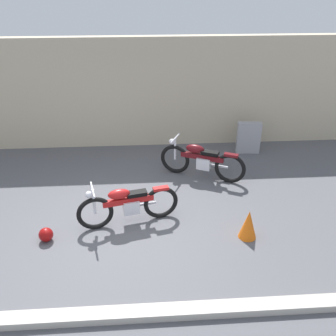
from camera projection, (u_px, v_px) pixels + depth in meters
ground_plane at (119, 236)px, 6.76m from camera, size 40.00×40.00×0.00m
building_wall at (123, 93)px, 9.73m from camera, size 18.00×0.30×2.84m
curb_strip at (113, 315)px, 5.13m from camera, size 18.00×0.24×0.12m
stone_marker at (248, 138)px, 9.69m from camera, size 0.62×0.26×0.83m
helmet at (46, 235)px, 6.58m from camera, size 0.25×0.25×0.25m
traffic_cone at (248, 224)px, 6.60m from camera, size 0.32×0.32×0.55m
motorcycle_maroon at (201, 160)px, 8.49m from camera, size 1.86×1.00×0.90m
motorcycle_red at (128, 204)px, 6.91m from camera, size 1.88×0.66×0.86m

